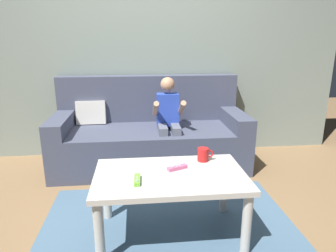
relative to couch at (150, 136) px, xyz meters
name	(u,v)px	position (x,y,z in m)	size (l,w,h in m)	color
ground_plane	(154,223)	(-0.02, -1.12, -0.31)	(8.89, 8.89, 0.00)	olive
wall_back	(144,43)	(-0.02, 0.38, 0.94)	(4.45, 0.05, 2.50)	gray
couch	(150,136)	(0.00, 0.00, 0.00)	(1.95, 0.80, 0.91)	#474C60
person_seated_on_couch	(168,119)	(0.18, -0.19, 0.23)	(0.30, 0.37, 0.94)	slate
coffee_table	(170,183)	(0.08, -1.25, 0.08)	(0.99, 0.59, 0.45)	beige
area_rug	(170,233)	(0.08, -1.25, -0.30)	(1.81, 1.41, 0.01)	slate
game_remote_pink_near_edge	(177,168)	(0.14, -1.19, 0.16)	(0.14, 0.09, 0.03)	pink
game_remote_lime_center	(137,180)	(-0.13, -1.35, 0.16)	(0.04, 0.14, 0.03)	#72C638
coffee_mug	(203,154)	(0.34, -1.06, 0.19)	(0.12, 0.08, 0.09)	red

